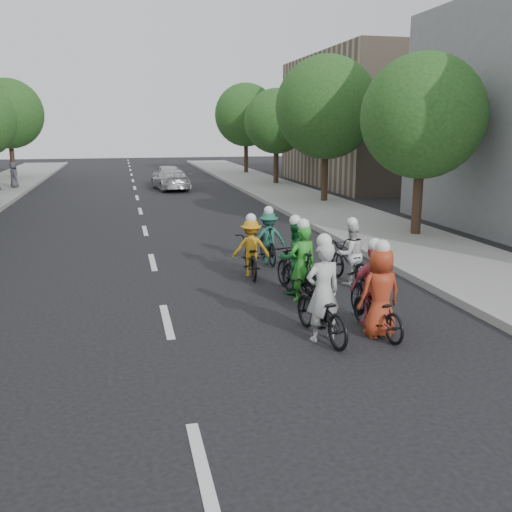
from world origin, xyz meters
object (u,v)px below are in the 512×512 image
object	(u,v)px
cyclist_3	(371,293)
cyclist_6	(350,260)
cyclist_2	(251,253)
spectator_2	(14,175)
cyclist_7	(268,241)
cyclist_5	(302,271)
cyclist_4	(378,302)
follow_car_lead	(171,179)
cyclist_0	(321,305)
follow_car_trail	(167,175)
cyclist_1	(294,264)

from	to	relation	value
cyclist_3	cyclist_6	xyz separation A→B (m)	(0.72, 2.82, -0.04)
cyclist_2	spectator_2	distance (m)	24.11
cyclist_7	cyclist_2	bearing A→B (deg)	57.42
cyclist_3	cyclist_5	world-z (taller)	cyclist_5
cyclist_4	follow_car_lead	xyz separation A→B (m)	(-1.57, 25.00, 0.00)
cyclist_0	follow_car_lead	distance (m)	24.96
cyclist_6	follow_car_trail	world-z (taller)	cyclist_6
cyclist_1	cyclist_5	xyz separation A→B (m)	(0.01, -0.53, -0.04)
cyclist_1	cyclist_6	world-z (taller)	cyclist_1
cyclist_6	spectator_2	size ratio (longest dim) A/B	1.28
cyclist_0	cyclist_2	xyz separation A→B (m)	(-0.25, 4.55, -0.03)
cyclist_5	follow_car_lead	size ratio (longest dim) A/B	0.44
cyclist_2	spectator_2	bearing A→B (deg)	-62.73
follow_car_lead	cyclist_6	bearing A→B (deg)	88.87
cyclist_1	cyclist_3	xyz separation A→B (m)	(0.80, -2.35, -0.05)
cyclist_6	cyclist_2	bearing A→B (deg)	-37.11
follow_car_trail	spectator_2	world-z (taller)	spectator_2
cyclist_3	cyclist_6	bearing A→B (deg)	-106.59
follow_car_lead	spectator_2	distance (m)	9.13
follow_car_lead	spectator_2	size ratio (longest dim) A/B	2.83
cyclist_3	cyclist_4	distance (m)	0.53
cyclist_3	follow_car_lead	xyz separation A→B (m)	(-1.67, 24.48, -0.01)
cyclist_6	cyclist_7	distance (m)	2.80
follow_car_trail	follow_car_lead	bearing A→B (deg)	84.05
cyclist_4	follow_car_trail	xyz separation A→B (m)	(-1.53, 27.83, 0.06)
cyclist_5	follow_car_trail	xyz separation A→B (m)	(-0.84, 25.49, 0.03)
cyclist_7	spectator_2	size ratio (longest dim) A/B	1.15
cyclist_6	cyclist_1	bearing A→B (deg)	10.89
cyclist_3	cyclist_4	bearing A→B (deg)	77.06
cyclist_6	follow_car_lead	distance (m)	21.79
cyclist_2	follow_car_trail	bearing A→B (deg)	-84.60
cyclist_3	cyclist_7	xyz separation A→B (m)	(-0.65, 5.26, -0.00)
cyclist_5	cyclist_2	bearing A→B (deg)	-85.30
spectator_2	follow_car_trail	bearing A→B (deg)	-98.25
cyclist_1	cyclist_4	world-z (taller)	cyclist_1
cyclist_3	cyclist_0	bearing A→B (deg)	19.94
cyclist_3	cyclist_6	size ratio (longest dim) A/B	0.89
cyclist_0	cyclist_5	bearing A→B (deg)	-106.92
cyclist_1	cyclist_7	bearing A→B (deg)	-101.77
spectator_2	cyclist_6	bearing A→B (deg)	-168.54
cyclist_5	cyclist_3	bearing A→B (deg)	102.91
cyclist_3	cyclist_6	world-z (taller)	cyclist_3
cyclist_2	follow_car_lead	xyz separation A→B (m)	(-0.27, 20.40, 0.03)
cyclist_0	cyclist_7	xyz separation A→B (m)	(0.51, 5.73, 0.00)
follow_car_lead	cyclist_1	bearing A→B (deg)	84.82
cyclist_4	cyclist_7	world-z (taller)	cyclist_4
spectator_2	cyclist_7	bearing A→B (deg)	-168.98
cyclist_4	cyclist_6	xyz separation A→B (m)	(0.82, 3.34, -0.03)
cyclist_4	follow_car_trail	size ratio (longest dim) A/B	0.45
cyclist_7	cyclist_5	bearing A→B (deg)	87.63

